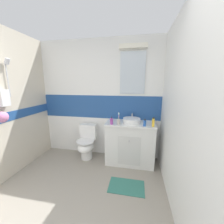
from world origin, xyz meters
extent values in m
cube|color=gray|center=(0.00, 1.20, -0.02)|extent=(3.20, 3.48, 0.04)
cube|color=white|center=(0.00, 2.45, 0.42)|extent=(3.20, 0.10, 0.85)
cube|color=#234C8C|center=(0.00, 2.45, 1.10)|extent=(3.20, 0.10, 0.50)
cube|color=white|center=(0.00, 2.45, 1.93)|extent=(3.20, 0.10, 1.15)
cube|color=silver|center=(0.70, 2.39, 1.81)|extent=(0.49, 0.02, 0.81)
cube|color=white|center=(0.70, 2.35, 2.29)|extent=(0.53, 0.10, 0.08)
cube|color=white|center=(-1.25, 1.34, 1.38)|extent=(0.10, 0.14, 0.26)
cylinder|color=silver|center=(-1.27, 1.48, 1.67)|extent=(0.02, 0.02, 0.57)
cylinder|color=silver|center=(-1.23, 1.48, 1.95)|extent=(0.10, 0.07, 0.11)
sphere|color=pink|center=(-1.20, 1.23, 1.10)|extent=(0.17, 0.17, 0.17)
cube|color=white|center=(1.35, 1.20, 1.25)|extent=(0.10, 3.48, 2.50)
cube|color=silver|center=(0.70, 2.16, 0.41)|extent=(0.94, 0.48, 0.82)
cube|color=white|center=(0.70, 2.15, 0.83)|extent=(0.96, 0.50, 0.03)
cube|color=silver|center=(0.70, 1.91, 0.37)|extent=(0.42, 0.01, 0.57)
cylinder|color=silver|center=(0.70, 1.90, 0.57)|extent=(0.02, 0.02, 0.03)
cylinder|color=white|center=(0.72, 2.16, 0.89)|extent=(0.34, 0.34, 0.09)
cylinder|color=#B3B3B8|center=(0.72, 2.16, 0.93)|extent=(0.28, 0.28, 0.01)
cylinder|color=silver|center=(0.72, 2.36, 0.92)|extent=(0.03, 0.03, 0.14)
cylinder|color=silver|center=(0.72, 2.27, 0.99)|extent=(0.02, 0.15, 0.02)
cylinder|color=white|center=(-0.23, 2.12, 0.09)|extent=(0.24, 0.24, 0.18)
ellipsoid|color=white|center=(-0.23, 2.08, 0.29)|extent=(0.34, 0.42, 0.22)
cylinder|color=white|center=(-0.23, 2.08, 0.41)|extent=(0.37, 0.37, 0.02)
cube|color=white|center=(-0.23, 2.29, 0.56)|extent=(0.36, 0.17, 0.32)
cylinder|color=silver|center=(-0.23, 2.29, 0.73)|extent=(0.04, 0.04, 0.02)
cylinder|color=#B2ADA3|center=(0.48, 2.01, 0.90)|extent=(0.06, 0.06, 0.10)
cylinder|color=#D872BF|center=(0.49, 2.02, 0.96)|extent=(0.01, 0.01, 0.17)
cube|color=white|center=(0.49, 2.02, 1.05)|extent=(0.01, 0.02, 0.03)
cylinder|color=#3FB259|center=(0.48, 2.02, 0.97)|extent=(0.04, 0.04, 0.18)
cube|color=white|center=(0.48, 2.02, 1.06)|extent=(0.02, 0.02, 0.03)
cylinder|color=#993F99|center=(0.35, 1.98, 0.91)|extent=(0.06, 0.06, 0.12)
cylinder|color=#262626|center=(0.35, 1.98, 0.98)|extent=(0.01, 0.01, 0.04)
cylinder|color=#262626|center=(0.35, 1.97, 1.00)|extent=(0.01, 0.02, 0.01)
cylinder|color=#2659B2|center=(0.96, 1.98, 0.91)|extent=(0.05, 0.05, 0.11)
cylinder|color=black|center=(0.96, 1.98, 0.97)|extent=(0.04, 0.04, 0.02)
cylinder|color=yellow|center=(1.11, 1.99, 0.92)|extent=(0.05, 0.05, 0.15)
cylinder|color=black|center=(1.11, 1.99, 1.01)|extent=(0.03, 0.03, 0.02)
cube|color=#337266|center=(0.70, 1.44, 0.01)|extent=(0.56, 0.35, 0.01)
camera|label=1|loc=(0.82, -0.40, 1.60)|focal=21.52mm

